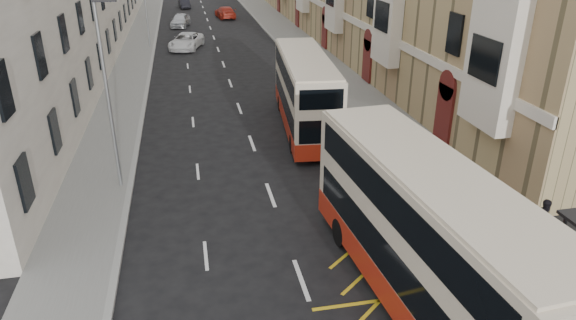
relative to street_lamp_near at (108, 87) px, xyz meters
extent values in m
cube|color=slate|center=(14.35, 18.00, -4.56)|extent=(4.00, 120.00, 0.15)
cube|color=slate|center=(-1.15, 18.00, -4.56)|extent=(3.00, 120.00, 0.15)
cube|color=gray|center=(12.35, 18.00, -4.56)|extent=(0.25, 120.00, 0.15)
cube|color=gray|center=(0.35, 18.00, -4.56)|extent=(0.25, 120.00, 0.15)
cube|color=silver|center=(16.00, -2.00, 2.86)|extent=(0.80, 3.20, 10.00)
cube|color=#581815|center=(16.30, 2.00, -2.94)|extent=(0.20, 1.60, 3.00)
cube|color=#581815|center=(16.30, 14.00, -2.94)|extent=(0.20, 1.60, 3.00)
cube|color=#581815|center=(16.30, 26.00, -2.94)|extent=(0.20, 1.60, 3.00)
cube|color=#581815|center=(16.30, 38.00, -2.94)|extent=(0.20, 1.60, 3.00)
cube|color=#581815|center=(16.30, 50.00, -2.94)|extent=(0.20, 1.60, 3.00)
cube|color=black|center=(13.91, -10.10, -3.19)|extent=(0.08, 0.08, 2.60)
cylinder|color=red|center=(12.60, -9.50, -3.99)|extent=(0.06, 0.06, 1.00)
cylinder|color=red|center=(12.60, -6.25, -3.99)|extent=(0.06, 0.06, 1.00)
cylinder|color=red|center=(12.60, -3.00, -3.99)|extent=(0.06, 0.06, 1.00)
cube|color=red|center=(12.60, -6.25, -3.51)|extent=(0.05, 6.50, 0.06)
cube|color=red|center=(12.60, -6.25, -3.94)|extent=(0.05, 6.50, 0.06)
cylinder|color=gray|center=(-0.05, 0.00, -0.49)|extent=(0.16, 0.16, 8.00)
cylinder|color=gray|center=(-0.05, 30.00, -0.49)|extent=(0.16, 0.16, 8.00)
cube|color=beige|center=(9.63, -9.83, -2.22)|extent=(3.42, 11.57, 4.10)
cube|color=#A62210|center=(9.63, -9.83, -3.81)|extent=(3.45, 11.61, 0.93)
cube|color=black|center=(9.63, -9.83, -2.72)|extent=(3.39, 10.67, 1.14)
cube|color=black|center=(9.63, -9.83, -0.95)|extent=(3.39, 10.67, 1.04)
cube|color=beige|center=(9.63, -9.83, -0.13)|extent=(3.28, 11.11, 0.12)
cube|color=black|center=(9.22, -4.16, -2.66)|extent=(2.21, 0.24, 1.35)
cube|color=black|center=(9.22, -4.16, -0.54)|extent=(1.82, 0.22, 0.47)
cylinder|color=black|center=(8.20, -6.27, -4.12)|extent=(0.37, 1.06, 1.04)
cylinder|color=black|center=(10.54, -6.10, -4.12)|extent=(0.37, 1.06, 1.04)
cube|color=beige|center=(9.63, 5.57, -2.40)|extent=(3.37, 10.75, 3.80)
cube|color=#A62210|center=(9.63, 5.57, -3.87)|extent=(3.40, 10.78, 0.86)
cube|color=black|center=(9.63, 5.57, -2.86)|extent=(3.33, 9.91, 1.06)
cube|color=black|center=(9.63, 5.57, -1.22)|extent=(3.33, 9.91, 0.96)
cube|color=beige|center=(9.63, 5.57, -0.47)|extent=(3.23, 10.32, 0.12)
cube|color=black|center=(10.11, 10.82, -2.81)|extent=(2.04, 0.27, 1.25)
cube|color=black|center=(10.11, 10.82, -0.84)|extent=(1.68, 0.23, 0.43)
cube|color=black|center=(9.14, 0.33, -2.81)|extent=(2.04, 0.27, 1.15)
cylinder|color=black|center=(8.86, 9.04, -4.16)|extent=(0.36, 0.98, 0.96)
cylinder|color=black|center=(11.02, 8.84, -4.16)|extent=(0.36, 0.98, 0.96)
cylinder|color=black|center=(8.23, 2.30, -4.16)|extent=(0.36, 0.98, 0.96)
cylinder|color=black|center=(10.40, 2.10, -4.16)|extent=(0.36, 0.98, 0.96)
imported|color=black|center=(15.44, -7.56, -3.69)|extent=(0.86, 0.73, 1.59)
imported|color=black|center=(13.20, -9.90, -3.61)|extent=(1.10, 0.69, 1.74)
imported|color=silver|center=(3.42, 28.89, -3.90)|extent=(3.80, 5.74, 1.47)
imported|color=#B8BCC0|center=(2.99, 41.34, -3.87)|extent=(2.70, 4.76, 1.53)
imported|color=black|center=(3.72, 57.14, -3.98)|extent=(1.75, 4.11, 1.32)
imported|color=#A22314|center=(8.73, 46.89, -3.90)|extent=(2.60, 5.26, 1.47)
camera|label=1|loc=(3.21, -21.36, 5.86)|focal=32.00mm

